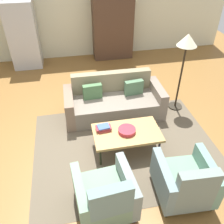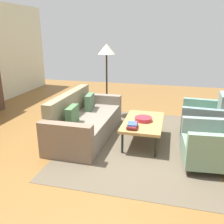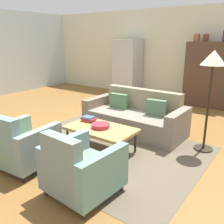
# 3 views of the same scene
# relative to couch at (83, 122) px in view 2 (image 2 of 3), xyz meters

# --- Properties ---
(ground_plane) EXTENTS (11.87, 11.87, 0.00)m
(ground_plane) POSITION_rel_couch_xyz_m (-0.59, -0.65, -0.29)
(ground_plane) COLOR brown
(area_rug) EXTENTS (3.40, 2.60, 0.01)m
(area_rug) POSITION_rel_couch_xyz_m (-0.00, -1.14, -0.28)
(area_rug) COLOR brown
(area_rug) RESTS_ON ground
(couch) EXTENTS (2.11, 0.93, 0.86)m
(couch) POSITION_rel_couch_xyz_m (0.00, 0.00, 0.00)
(couch) COLOR gray
(couch) RESTS_ON ground
(coffee_table) EXTENTS (1.20, 0.70, 0.42)m
(coffee_table) POSITION_rel_couch_xyz_m (-0.00, -1.19, 0.10)
(coffee_table) COLOR black
(coffee_table) RESTS_ON ground
(armchair_left) EXTENTS (0.86, 0.86, 0.88)m
(armchair_left) POSITION_rel_couch_xyz_m (-0.60, -2.35, 0.06)
(armchair_left) COLOR black
(armchair_left) RESTS_ON ground
(armchair_right) EXTENTS (0.85, 0.85, 0.88)m
(armchair_right) POSITION_rel_couch_xyz_m (0.59, -2.35, 0.06)
(armchair_right) COLOR #311B1B
(armchair_right) RESTS_ON ground
(fruit_bowl) EXTENTS (0.31, 0.31, 0.07)m
(fruit_bowl) POSITION_rel_couch_xyz_m (-0.00, -1.19, 0.17)
(fruit_bowl) COLOR #A92A37
(fruit_bowl) RESTS_ON coffee_table
(book_stack) EXTENTS (0.28, 0.20, 0.09)m
(book_stack) POSITION_rel_couch_xyz_m (-0.40, -1.05, 0.18)
(book_stack) COLOR #943437
(book_stack) RESTS_ON coffee_table
(floor_lamp) EXTENTS (0.40, 0.40, 1.72)m
(floor_lamp) POSITION_rel_couch_xyz_m (1.45, -0.09, 1.16)
(floor_lamp) COLOR #2D281F
(floor_lamp) RESTS_ON ground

